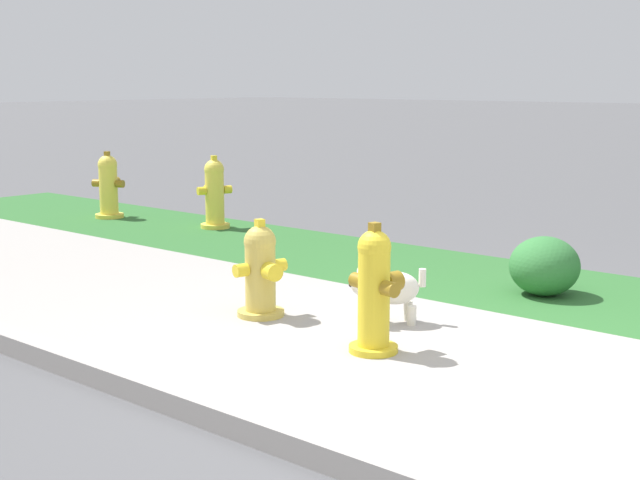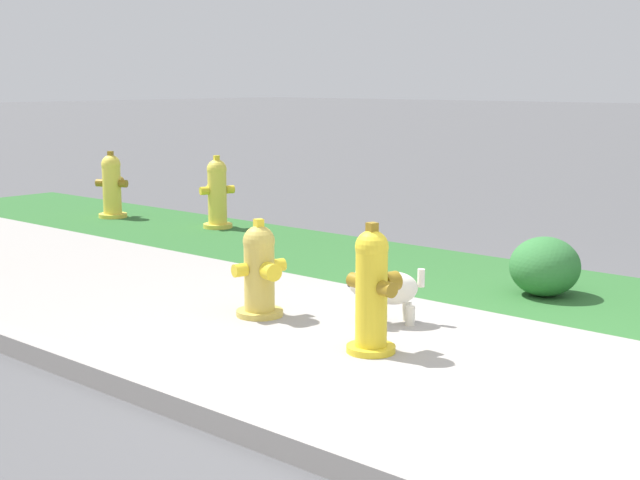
# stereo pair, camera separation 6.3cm
# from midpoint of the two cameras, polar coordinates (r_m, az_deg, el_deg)

# --- Properties ---
(ground_plane) EXTENTS (120.00, 120.00, 0.00)m
(ground_plane) POSITION_cam_midpoint_polar(r_m,az_deg,el_deg) (5.02, 9.18, -8.68)
(ground_plane) COLOR #515154
(sidewalk_pavement) EXTENTS (18.00, 2.60, 0.01)m
(sidewalk_pavement) POSITION_cam_midpoint_polar(r_m,az_deg,el_deg) (5.02, 9.18, -8.63)
(sidewalk_pavement) COLOR #9E9993
(sidewalk_pavement) RESTS_ON ground
(grass_verge) EXTENTS (18.00, 1.79, 0.01)m
(grass_verge) POSITION_cam_midpoint_polar(r_m,az_deg,el_deg) (6.92, 18.79, -3.82)
(grass_verge) COLOR #2D662D
(grass_verge) RESTS_ON ground
(street_curb) EXTENTS (18.00, 0.16, 0.12)m
(street_curb) POSITION_cam_midpoint_polar(r_m,az_deg,el_deg) (3.96, -1.59, -12.88)
(street_curb) COLOR #9E9993
(street_curb) RESTS_ON ground
(fire_hydrant_near_corner) EXTENTS (0.40, 0.38, 0.79)m
(fire_hydrant_near_corner) POSITION_cam_midpoint_polar(r_m,az_deg,el_deg) (10.86, -13.54, 3.38)
(fire_hydrant_near_corner) COLOR yellow
(fire_hydrant_near_corner) RESTS_ON ground
(fire_hydrant_across_street) EXTENTS (0.38, 0.40, 0.69)m
(fire_hydrant_across_street) POSITION_cam_midpoint_polar(r_m,az_deg,el_deg) (6.11, -4.11, -2.00)
(fire_hydrant_across_street) COLOR gold
(fire_hydrant_across_street) RESTS_ON ground
(fire_hydrant_far_end) EXTENTS (0.37, 0.39, 0.81)m
(fire_hydrant_far_end) POSITION_cam_midpoint_polar(r_m,az_deg,el_deg) (9.89, -6.95, 2.99)
(fire_hydrant_far_end) COLOR yellow
(fire_hydrant_far_end) RESTS_ON ground
(fire_hydrant_by_grass_verge) EXTENTS (0.38, 0.35, 0.79)m
(fire_hydrant_by_grass_verge) POSITION_cam_midpoint_polar(r_m,az_deg,el_deg) (5.29, 3.18, -3.27)
(fire_hydrant_by_grass_verge) COLOR yellow
(fire_hydrant_by_grass_verge) RESTS_ON ground
(small_white_dog) EXTENTS (0.42, 0.44, 0.44)m
(small_white_dog) POSITION_cam_midpoint_polar(r_m,az_deg,el_deg) (5.94, 4.03, -3.12)
(small_white_dog) COLOR silver
(small_white_dog) RESTS_ON ground
(shrub_bush_mid_verge) EXTENTS (0.53, 0.53, 0.45)m
(shrub_bush_mid_verge) POSITION_cam_midpoint_polar(r_m,az_deg,el_deg) (6.95, 13.92, -1.63)
(shrub_bush_mid_verge) COLOR #337538
(shrub_bush_mid_verge) RESTS_ON ground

